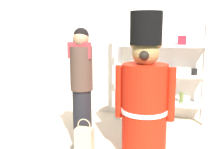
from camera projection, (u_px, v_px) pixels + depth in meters
back_wall at (136, 43)px, 4.61m from camera, size 6.40×0.12×2.60m
merchandise_shelf at (160, 72)px, 4.38m from camera, size 1.51×0.35×1.63m
teddy_bear_guard at (145, 97)px, 3.07m from camera, size 0.71×0.56×1.74m
person_shopper at (82, 86)px, 3.31m from camera, size 0.30×0.28×1.56m
shopping_bag at (84, 143)px, 3.09m from camera, size 0.21×0.14×0.51m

